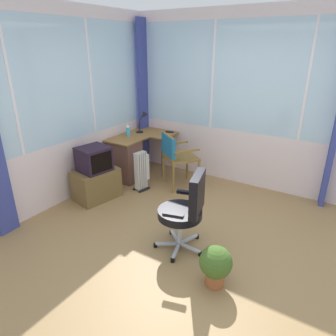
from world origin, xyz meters
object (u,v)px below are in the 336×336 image
object	(u,v)px
wooden_armchair	(174,153)
desk	(127,158)
desk_lamp	(144,118)
tv_remote	(170,132)
office_chair	(187,207)
tv_on_stand	(96,176)
space_heater	(142,170)
spray_bottle	(128,130)
potted_plant	(216,264)

from	to	relation	value
wooden_armchair	desk	bearing A→B (deg)	100.24
wooden_armchair	desk_lamp	bearing A→B (deg)	66.41
desk	tv_remote	xyz separation A→B (m)	(0.73, -0.41, 0.35)
office_chair	tv_on_stand	size ratio (longest dim) A/B	1.16
desk_lamp	office_chair	distance (m)	2.55
office_chair	space_heater	xyz separation A→B (m)	(0.99, 1.36, -0.21)
spray_bottle	office_chair	size ratio (longest dim) A/B	0.23
desk_lamp	tv_remote	size ratio (longest dim) A/B	2.56
wooden_armchair	office_chair	distance (m)	1.66
office_chair	potted_plant	distance (m)	0.69
desk_lamp	space_heater	size ratio (longest dim) A/B	0.60
wooden_armchair	tv_on_stand	xyz separation A→B (m)	(-0.98, 0.79, -0.23)
desk_lamp	wooden_armchair	distance (m)	1.02
potted_plant	tv_remote	bearing A→B (deg)	40.46
wooden_armchair	office_chair	xyz separation A→B (m)	(-1.35, -0.97, -0.05)
wooden_armchair	potted_plant	world-z (taller)	wooden_armchair
tv_on_stand	potted_plant	xyz separation A→B (m)	(-0.72, -2.28, -0.13)
desk	space_heater	bearing A→B (deg)	-113.33
potted_plant	desk_lamp	bearing A→B (deg)	48.64
potted_plant	tv_on_stand	bearing A→B (deg)	72.54
spray_bottle	tv_on_stand	bearing A→B (deg)	-171.56
wooden_armchair	tv_on_stand	bearing A→B (deg)	140.95
wooden_armchair	space_heater	bearing A→B (deg)	132.78
tv_remote	office_chair	bearing A→B (deg)	-159.23
space_heater	potted_plant	bearing A→B (deg)	-125.45
spray_bottle	tv_on_stand	distance (m)	1.09
wooden_armchair	potted_plant	bearing A→B (deg)	-138.70
spray_bottle	desk_lamp	bearing A→B (deg)	-11.05
desk	tv_remote	size ratio (longest dim) A/B	7.65
desk_lamp	spray_bottle	bearing A→B (deg)	168.95
tv_remote	office_chair	size ratio (longest dim) A/B	0.16
tv_on_stand	space_heater	bearing A→B (deg)	-33.22
tv_remote	potted_plant	size ratio (longest dim) A/B	0.35
space_heater	office_chair	bearing A→B (deg)	-126.09
desk_lamp	tv_remote	xyz separation A→B (m)	(0.20, -0.41, -0.24)
wooden_armchair	space_heater	xyz separation A→B (m)	(-0.36, 0.39, -0.27)
tv_on_stand	tv_remote	bearing A→B (deg)	-12.38
tv_remote	potted_plant	world-z (taller)	tv_remote
desk_lamp	wooden_armchair	world-z (taller)	desk_lamp
tv_remote	tv_on_stand	world-z (taller)	tv_on_stand
desk	spray_bottle	distance (m)	0.47
tv_remote	wooden_armchair	world-z (taller)	wooden_armchair
desk	tv_remote	world-z (taller)	tv_remote
desk	desk_lamp	bearing A→B (deg)	0.57
desk_lamp	desk	bearing A→B (deg)	-179.43
desk	office_chair	bearing A→B (deg)	-123.11
spray_bottle	space_heater	world-z (taller)	spray_bottle
wooden_armchair	office_chair	size ratio (longest dim) A/B	0.95
desk_lamp	tv_on_stand	distance (m)	1.49
desk_lamp	space_heater	world-z (taller)	desk_lamp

